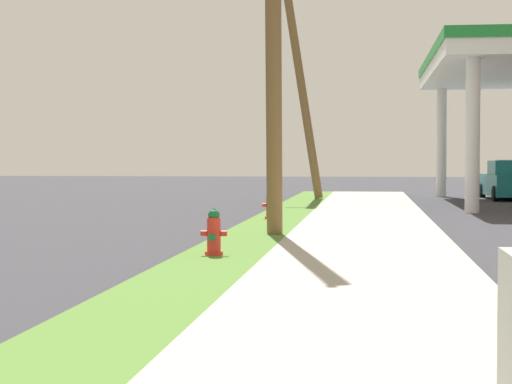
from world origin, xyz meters
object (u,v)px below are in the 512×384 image
Objects in this scene: utility_pole_background at (299,68)px; fire_hydrant_third at (270,206)px; utility_pole_midground at (273,9)px; car_teal_by_near_pump at (511,182)px; fire_hydrant_second at (214,235)px.

fire_hydrant_third is at bearing -89.07° from utility_pole_background.
utility_pole_background is (-0.81, 16.71, 0.54)m from utility_pole_midground.
utility_pole_background reaches higher than car_teal_by_near_pump.
utility_pole_midground is at bearing -83.15° from fire_hydrant_third.
utility_pole_midground is at bearing -87.21° from utility_pole_background.
utility_pole_background is at bearing 92.79° from utility_pole_midground.
utility_pole_midground is 1.93× the size of car_teal_by_near_pump.
fire_hydrant_second is at bearing -89.33° from utility_pole_background.
utility_pole_midground is at bearing -111.01° from car_teal_by_near_pump.
car_teal_by_near_pump is (7.56, 19.70, -3.87)m from utility_pole_midground.
fire_hydrant_third is at bearing -119.50° from car_teal_by_near_pump.
utility_pole_midground is (0.63, -5.22, 4.14)m from fire_hydrant_third.
utility_pole_background is at bearing -160.39° from car_teal_by_near_pump.
fire_hydrant_second is 1.00× the size of fire_hydrant_third.
fire_hydrant_second and fire_hydrant_third have the same top height.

